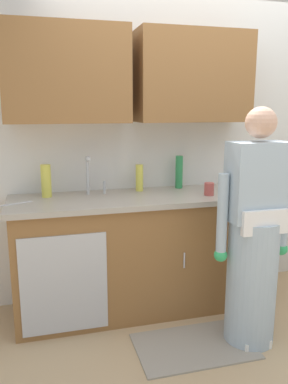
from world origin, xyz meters
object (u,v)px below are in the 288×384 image
person_at_sink (253,247)px  sink (96,200)px  cup_by_sink (208,189)px  knife_on_counter (16,204)px  bottle_soap (179,172)px  bottle_water_tall (46,181)px  sponge (251,192)px  bottle_water_short (139,178)px

person_at_sink → sink: bearing=145.3°
cup_by_sink → knife_on_counter: cup_by_sink is taller
bottle_soap → bottle_water_tall: size_ratio=1.10×
person_at_sink → knife_on_counter: bearing=157.9°
sink → bottle_water_tall: bearing=159.5°
bottle_water_tall → cup_by_sink: size_ratio=2.54×
bottle_water_tall → cup_by_sink: 1.26m
bottle_soap → bottle_water_tall: 1.10m
knife_on_counter → sponge: sponge is taller
bottle_water_tall → cup_by_sink: bearing=-12.2°
cup_by_sink → knife_on_counter: 1.45m
sink → cup_by_sink: sink is taller
person_at_sink → cup_by_sink: size_ratio=16.45×
bottle_soap → knife_on_counter: bottle_soap is taller
bottle_soap → bottle_water_short: size_ratio=1.26×
sink → bottle_soap: size_ratio=1.82×
bottle_soap → bottle_water_short: bearing=-175.3°
bottle_soap → knife_on_counter: bearing=-169.7°
bottle_water_tall → person_at_sink: bearing=-31.3°
sink → person_at_sink: 1.20m
knife_on_counter → sponge: (1.80, -0.13, 0.01)m
sink → cup_by_sink: 0.88m
bottle_soap → person_at_sink: bearing=-75.5°
sink → bottle_water_short: bearing=23.6°
person_at_sink → bottle_water_tall: size_ratio=6.47×
person_at_sink → bottle_water_tall: 1.59m
bottle_soap → cup_by_sink: size_ratio=2.80×
person_at_sink → bottle_soap: person_at_sink is taller
bottle_soap → cup_by_sink: 0.36m
bottle_soap → bottle_water_short: (-0.36, -0.03, -0.03)m
bottle_water_short → knife_on_counter: 0.99m
bottle_soap → sponge: 0.62m
person_at_sink → knife_on_counter: 1.69m
bottle_soap → bottle_water_short: bottle_soap is taller
bottle_soap → cup_by_sink: bottle_soap is taller
bottle_soap → sink: bearing=-165.1°
sink → knife_on_counter: size_ratio=2.08×
bottle_water_tall → sponge: (1.58, -0.30, -0.11)m
bottle_water_tall → cup_by_sink: (1.23, -0.27, -0.08)m
sink → bottle_soap: sink is taller
person_at_sink → bottle_water_short: 1.08m
sink → bottle_water_short: sink is taller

